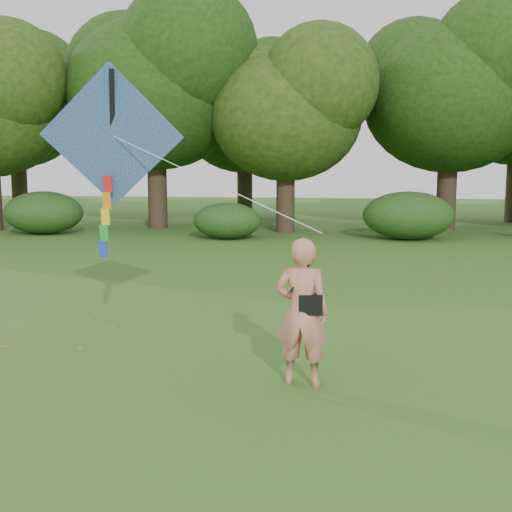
# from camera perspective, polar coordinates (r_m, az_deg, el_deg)

# --- Properties ---
(ground) EXTENTS (100.00, 100.00, 0.00)m
(ground) POSITION_cam_1_polar(r_m,az_deg,el_deg) (8.11, 2.70, -12.65)
(ground) COLOR #265114
(ground) RESTS_ON ground
(man_kite_flyer) EXTENTS (0.76, 0.54, 1.95)m
(man_kite_flyer) POSITION_cam_1_polar(r_m,az_deg,el_deg) (8.39, 4.10, -4.99)
(man_kite_flyer) COLOR #D47863
(man_kite_flyer) RESTS_ON ground
(crossbody_bag) EXTENTS (0.43, 0.20, 0.74)m
(crossbody_bag) POSITION_cam_1_polar(r_m,az_deg,el_deg) (8.32, 4.89, -4.20)
(crossbody_bag) COLOR black
(crossbody_bag) RESTS_ON ground
(flying_kite) EXTENTS (4.44, 1.96, 3.01)m
(flying_kite) POSITION_cam_1_polar(r_m,az_deg,el_deg) (10.38, -12.66, 10.11)
(flying_kite) COLOR #2646A6
(flying_kite) RESTS_ON ground
(tree_line) EXTENTS (54.70, 15.30, 9.48)m
(tree_line) POSITION_cam_1_polar(r_m,az_deg,el_deg) (30.57, 10.29, 13.07)
(tree_line) COLOR #3A2D1E
(tree_line) RESTS_ON ground
(shrub_band) EXTENTS (39.15, 3.22, 1.88)m
(shrub_band) POSITION_cam_1_polar(r_m,az_deg,el_deg) (25.27, 4.98, 3.47)
(shrub_band) COLOR #264919
(shrub_band) RESTS_ON ground
(fallen_leaves) EXTENTS (8.22, 15.48, 0.01)m
(fallen_leaves) POSITION_cam_1_polar(r_m,az_deg,el_deg) (11.54, -4.71, -6.32)
(fallen_leaves) COLOR #995F29
(fallen_leaves) RESTS_ON ground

